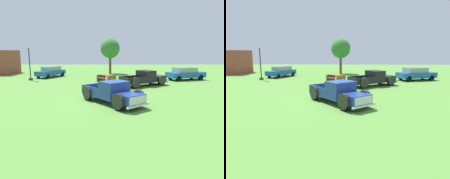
# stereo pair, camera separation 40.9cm
# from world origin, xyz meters

# --- Properties ---
(ground_plane) EXTENTS (80.00, 80.00, 0.00)m
(ground_plane) POSITION_xyz_m (0.00, 0.00, 0.00)
(ground_plane) COLOR #548C38
(pickup_truck_foreground) EXTENTS (4.33, 4.80, 1.47)m
(pickup_truck_foreground) POSITION_xyz_m (0.72, -0.89, 0.70)
(pickup_truck_foreground) COLOR navy
(pickup_truck_foreground) RESTS_ON ground_plane
(pickup_truck_behind_left) EXTENTS (5.05, 4.02, 1.49)m
(pickup_truck_behind_left) POSITION_xyz_m (3.92, 6.42, 0.71)
(pickup_truck_behind_left) COLOR black
(pickup_truck_behind_left) RESTS_ON ground_plane
(sedan_distant_a) EXTENTS (3.28, 4.47, 1.38)m
(sedan_distant_a) POSITION_xyz_m (-7.50, 13.25, 0.73)
(sedan_distant_a) COLOR #195699
(sedan_distant_a) RESTS_ON ground_plane
(sedan_distant_b) EXTENTS (4.76, 3.07, 1.48)m
(sedan_distant_b) POSITION_xyz_m (9.21, 10.51, 0.78)
(sedan_distant_b) COLOR #195699
(sedan_distant_b) RESTS_ON ground_plane
(lamp_post_near) EXTENTS (0.36, 0.36, 4.18)m
(lamp_post_near) POSITION_xyz_m (-8.99, 10.23, 2.19)
(lamp_post_near) COLOR #2D2D33
(lamp_post_near) RESTS_ON ground_plane
(picnic_table) EXTENTS (2.33, 2.30, 0.78)m
(picnic_table) POSITION_xyz_m (-0.08, 9.05, 0.49)
(picnic_table) COLOR olive
(picnic_table) RESTS_ON ground_plane
(trash_can) EXTENTS (0.59, 0.59, 0.95)m
(trash_can) POSITION_xyz_m (4.93, 10.35, 0.48)
(trash_can) COLOR #4C4C51
(trash_can) RESTS_ON ground_plane
(oak_tree_east) EXTENTS (2.91, 2.91, 5.23)m
(oak_tree_east) POSITION_xyz_m (0.26, 17.66, 3.74)
(oak_tree_east) COLOR brown
(oak_tree_east) RESTS_ON ground_plane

